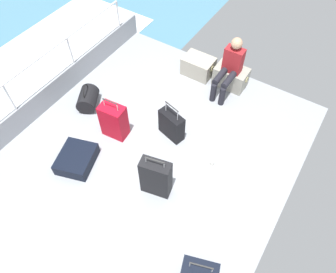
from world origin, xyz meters
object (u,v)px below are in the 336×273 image
suitcase_3 (172,125)px  paper_cup (212,162)px  suitcase_1 (156,178)px  suitcase_0 (77,159)px  passenger_seated (230,67)px  suitcase_2 (114,121)px  cargo_crate_0 (198,66)px  cargo_crate_1 (231,77)px  duffel_bag (88,99)px

suitcase_3 → paper_cup: suitcase_3 is taller
suitcase_1 → suitcase_0: bearing=-168.1°
suitcase_3 → passenger_seated: bearing=78.7°
suitcase_0 → suitcase_2: size_ratio=0.93×
cargo_crate_0 → suitcase_2: 2.14m
cargo_crate_1 → passenger_seated: bearing=-90.0°
suitcase_0 → cargo_crate_0: bearing=78.6°
suitcase_1 → duffel_bag: bearing=158.8°
suitcase_0 → suitcase_1: size_ratio=0.90×
suitcase_3 → suitcase_2: bearing=-149.6°
passenger_seated → suitcase_2: (-1.12, -1.96, -0.25)m
suitcase_2 → paper_cup: suitcase_2 is taller
passenger_seated → duffel_bag: 2.62m
suitcase_1 → suitcase_3: bearing=110.1°
cargo_crate_0 → duffel_bag: (-1.26, -1.84, -0.02)m
passenger_seated → suitcase_3: size_ratio=1.51×
suitcase_0 → duffel_bag: bearing=122.5°
cargo_crate_1 → duffel_bag: (-1.94, -1.90, -0.03)m
passenger_seated → duffel_bag: size_ratio=1.94×
duffel_bag → suitcase_3: bearing=8.1°
cargo_crate_1 → suitcase_0: cargo_crate_1 is taller
cargo_crate_0 → suitcase_0: (-0.58, -2.90, -0.08)m
cargo_crate_1 → suitcase_3: suitcase_3 is taller
suitcase_2 → suitcase_1: bearing=-24.0°
paper_cup → suitcase_1: bearing=-119.8°
suitcase_3 → paper_cup: 0.90m
cargo_crate_0 → passenger_seated: (0.68, -0.12, 0.39)m
cargo_crate_0 → duffel_bag: size_ratio=1.11×
passenger_seated → cargo_crate_1: bearing=90.0°
passenger_seated → suitcase_3: (-0.30, -1.48, -0.32)m
suitcase_1 → cargo_crate_1: bearing=91.6°
paper_cup → suitcase_2: bearing=-169.1°
passenger_seated → paper_cup: (0.57, -1.64, -0.52)m
cargo_crate_1 → passenger_seated: size_ratio=0.59×
suitcase_1 → duffel_bag: 2.17m
suitcase_1 → suitcase_3: size_ratio=1.14×
suitcase_0 → suitcase_2: (0.15, 0.81, 0.22)m
cargo_crate_1 → suitcase_2: bearing=-117.5°
cargo_crate_0 → suitcase_1: size_ratio=0.76×
cargo_crate_0 → duffel_bag: bearing=-124.5°
suitcase_1 → duffel_bag: (-2.02, 0.78, -0.19)m
passenger_seated → duffel_bag: passenger_seated is taller
passenger_seated → duffel_bag: bearing=-138.6°
cargo_crate_1 → suitcase_1: 2.68m
suitcase_2 → suitcase_3: 0.96m
suitcase_1 → cargo_crate_0: bearing=106.1°
passenger_seated → suitcase_2: bearing=-119.7°
suitcase_0 → paper_cup: suitcase_0 is taller
cargo_crate_1 → suitcase_1: size_ratio=0.79×
cargo_crate_0 → suitcase_3: bearing=-76.5°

